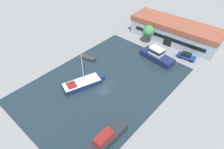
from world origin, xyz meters
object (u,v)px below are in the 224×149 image
Objects in this scene: quay_tree_near_building at (149,31)px; small_dinghy at (88,58)px; cabin_boat at (106,139)px; motor_cruiser at (157,56)px; parked_car at (186,56)px; warehouse_building at (175,31)px; sailboat_moored at (83,83)px.

quay_tree_near_building reaches higher than small_dinghy.
motor_cruiser is at bearing 104.07° from cabin_boat.
parked_car is 25.48m from small_dinghy.
warehouse_building is at bearing 102.28° from cabin_boat.
warehouse_building is 38.73m from cabin_boat.
motor_cruiser is 17.72m from small_dinghy.
parked_car is 1.13× the size of small_dinghy.
motor_cruiser is (6.85, 19.43, 0.47)m from sailboat_moored.
cabin_boat is at bearing -67.67° from quay_tree_near_building.
warehouse_building is 4.69× the size of quay_tree_near_building.
warehouse_building is 8.12m from quay_tree_near_building.
warehouse_building is 9.72m from parked_car.
quay_tree_near_building reaches higher than parked_car.
quay_tree_near_building is 1.30× the size of small_dinghy.
parked_car is 0.54× the size of cabin_boat.
sailboat_moored reaches higher than parked_car.
sailboat_moored is (-12.41, -24.88, -0.10)m from parked_car.
sailboat_moored is 1.47× the size of motor_cruiser.
warehouse_building is 1.88× the size of sailboat_moored.
sailboat_moored is 1.56× the size of cabin_boat.
quay_tree_near_building is 8.66m from motor_cruiser.
sailboat_moored is 3.24× the size of small_dinghy.
small_dinghy is at bearing 137.63° from motor_cruiser.
parked_car is 31.63m from cabin_boat.
quay_tree_near_building reaches higher than cabin_boat.
parked_car is at bearing 1.34° from quay_tree_near_building.
quay_tree_near_building is at bearing 57.26° from motor_cruiser.
warehouse_building is 5.41× the size of parked_car.
motor_cruiser is 1.06× the size of cabin_boat.
motor_cruiser reaches higher than parked_car.
sailboat_moored is 14.92m from cabin_boat.
warehouse_building is at bearing -40.66° from small_dinghy.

